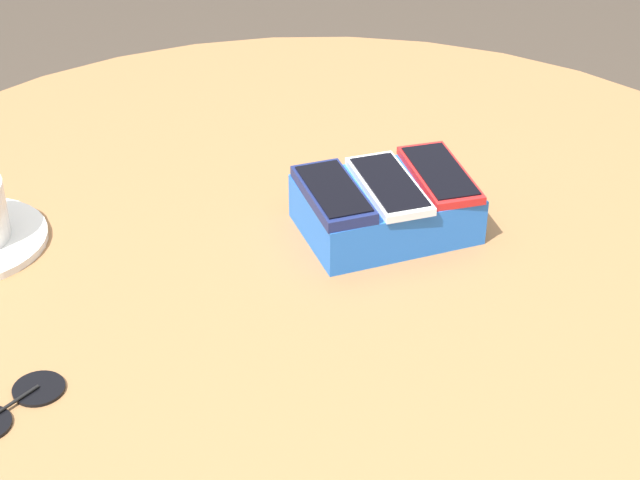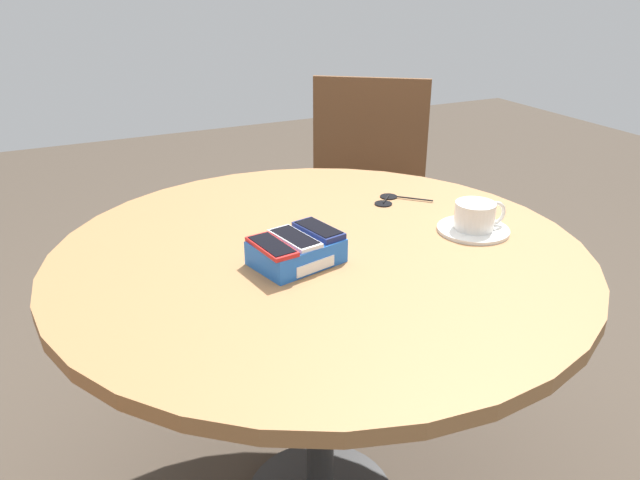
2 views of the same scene
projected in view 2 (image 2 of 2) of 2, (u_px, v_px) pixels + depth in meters
round_table at (320, 284)px, 1.37m from camera, size 1.15×1.15×0.73m
phone_box at (296, 252)px, 1.26m from camera, size 0.19×0.16×0.05m
phone_red at (272, 246)px, 1.22m from camera, size 0.07×0.13×0.01m
phone_white at (295, 238)px, 1.25m from camera, size 0.07×0.13×0.01m
phone_navy at (318, 230)px, 1.29m from camera, size 0.08×0.13×0.01m
saucer at (473, 230)px, 1.42m from camera, size 0.16×0.16×0.01m
coffee_cup at (476, 215)px, 1.41m from camera, size 0.12×0.09×0.06m
sunglasses at (389, 200)px, 1.61m from camera, size 0.15×0.11×0.01m
chair_far_side at (364, 201)px, 2.29m from camera, size 0.63×0.63×0.91m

